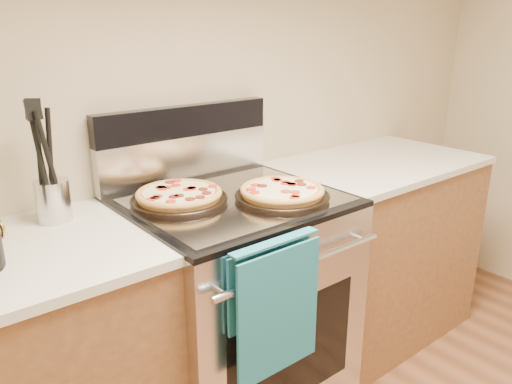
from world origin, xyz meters
TOP-DOWN VIEW (x-y plane):
  - wall_back at (0.00, 2.00)m, footprint 4.00×0.00m
  - range_body at (0.00, 1.65)m, footprint 0.76×0.68m
  - oven_window at (0.00, 1.31)m, footprint 0.56×0.01m
  - cooktop at (0.00, 1.65)m, footprint 0.76×0.68m
  - backsplash_lower at (0.00, 1.96)m, footprint 0.76×0.06m
  - backsplash_upper at (0.00, 1.96)m, footprint 0.76×0.06m
  - oven_handle at (0.00, 1.27)m, footprint 0.70×0.03m
  - dish_towel at (-0.12, 1.27)m, footprint 0.32×0.05m
  - foil_sheet at (0.00, 1.62)m, footprint 0.70×0.55m
  - cabinet_right at (0.88, 1.68)m, footprint 1.00×0.62m
  - countertop_right at (0.88, 1.68)m, footprint 1.02×0.64m
  - pepperoni_pizza_back at (-0.18, 1.72)m, footprint 0.37×0.37m
  - pepperoni_pizza_front at (0.13, 1.52)m, footprint 0.38×0.38m
  - utensil_crock at (-0.56, 1.86)m, footprint 0.13×0.13m

SIDE VIEW (x-z plane):
  - cabinet_right at x=0.88m, z-range 0.00..0.88m
  - range_body at x=0.00m, z-range 0.00..0.90m
  - oven_window at x=0.00m, z-range 0.25..0.65m
  - dish_towel at x=-0.12m, z-range 0.49..0.91m
  - oven_handle at x=0.00m, z-range 0.79..0.81m
  - countertop_right at x=0.88m, z-range 0.88..0.91m
  - cooktop at x=0.00m, z-range 0.90..0.92m
  - foil_sheet at x=0.00m, z-range 0.92..0.93m
  - pepperoni_pizza_back at x=-0.18m, z-range 0.93..0.97m
  - pepperoni_pizza_front at x=0.13m, z-range 0.93..0.97m
  - utensil_crock at x=-0.56m, z-range 0.91..1.05m
  - backsplash_lower at x=0.00m, z-range 0.92..1.10m
  - backsplash_upper at x=0.00m, z-range 1.10..1.22m
  - wall_back at x=0.00m, z-range -0.65..3.35m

